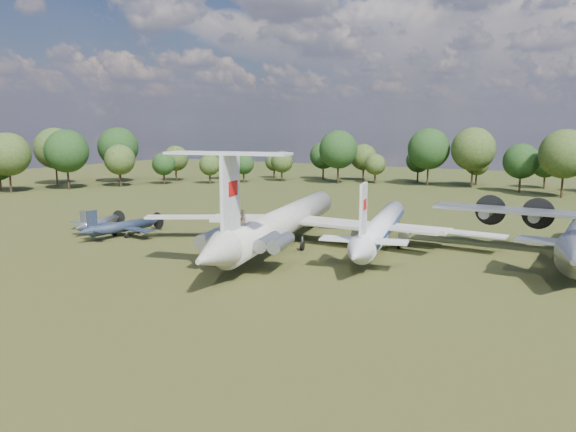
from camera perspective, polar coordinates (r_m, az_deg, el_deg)
The scene contains 6 objects.
ground at distance 78.12m, azimuth -2.79°, elevation -2.83°, with size 300.00×300.00×0.00m, color #243D14.
il62_airliner at distance 76.26m, azimuth -0.36°, elevation -1.08°, with size 41.72×54.24×5.32m, color silver, non-canonical shape.
tu104_jet at distance 76.87m, azimuth 9.43°, elevation -1.52°, with size 32.02×42.70×4.27m, color silver, non-canonical shape.
small_prop_west at distance 86.29m, azimuth -16.51°, elevation -1.29°, with size 11.28×15.38×2.26m, color black, non-canonical shape.
small_prop_northwest at distance 92.03m, azimuth -18.63°, elevation -0.86°, with size 9.65×13.16×1.93m, color #919498, non-canonical shape.
person_on_il62 at distance 61.85m, azimuth -4.62°, elevation -0.13°, with size 0.70×0.46×1.92m, color #95674C.
Camera 1 is at (41.48, -64.16, 16.28)m, focal length 35.00 mm.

